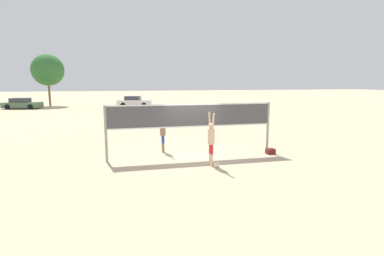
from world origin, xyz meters
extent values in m
plane|color=#C6B28C|center=(0.00, 0.00, 0.00)|extent=(200.00, 200.00, 0.00)
cylinder|color=gray|center=(-3.79, 0.00, 1.23)|extent=(0.12, 0.12, 2.45)
cylinder|color=gray|center=(3.79, 0.00, 1.23)|extent=(0.12, 0.12, 2.45)
cube|color=#47474C|center=(0.00, 0.00, 1.92)|extent=(7.46, 0.02, 1.06)
cube|color=white|center=(0.00, 0.00, 2.42)|extent=(7.46, 0.03, 0.06)
cube|color=white|center=(0.00, 0.00, 1.42)|extent=(7.46, 0.03, 0.06)
cylinder|color=beige|center=(0.43, -1.67, 0.25)|extent=(0.11, 0.11, 0.50)
cylinder|color=red|center=(0.43, -1.67, 0.70)|extent=(0.12, 0.12, 0.41)
cylinder|color=beige|center=(0.43, -1.47, 0.25)|extent=(0.11, 0.11, 0.50)
cylinder|color=red|center=(0.43, -1.47, 0.70)|extent=(0.12, 0.12, 0.41)
cylinder|color=beige|center=(0.43, -1.57, 1.22)|extent=(0.28, 0.28, 0.64)
sphere|color=beige|center=(0.43, -1.57, 1.66)|extent=(0.25, 0.25, 0.25)
cylinder|color=beige|center=(0.43, -1.82, 1.86)|extent=(0.08, 0.23, 0.71)
cylinder|color=beige|center=(0.43, -1.33, 1.86)|extent=(0.08, 0.23, 0.71)
cylinder|color=#8C664C|center=(-1.16, 1.38, 0.23)|extent=(0.11, 0.11, 0.46)
cylinder|color=#1E47A5|center=(-1.16, 1.38, 0.65)|extent=(0.12, 0.12, 0.37)
cylinder|color=#8C664C|center=(-1.16, 1.18, 0.23)|extent=(0.11, 0.11, 0.46)
cylinder|color=#1E47A5|center=(-1.16, 1.18, 0.65)|extent=(0.12, 0.12, 0.37)
cylinder|color=#8C664C|center=(-1.16, 1.28, 1.13)|extent=(0.28, 0.28, 0.59)
sphere|color=#8C664C|center=(-1.16, 1.28, 1.54)|extent=(0.23, 0.23, 0.23)
cylinder|color=#8C664C|center=(-1.16, 1.51, 1.71)|extent=(0.08, 0.22, 0.66)
cylinder|color=#8C664C|center=(-1.16, 1.04, 1.71)|extent=(0.08, 0.22, 0.66)
sphere|color=silver|center=(0.58, -1.90, 0.11)|extent=(0.21, 0.21, 0.21)
cube|color=maroon|center=(3.81, -0.32, 0.12)|extent=(0.40, 0.34, 0.25)
cube|color=#4C6B4C|center=(-15.16, 28.82, 0.48)|extent=(4.82, 2.65, 0.70)
cube|color=#2D333D|center=(-15.38, 28.87, 1.10)|extent=(2.34, 1.98, 0.55)
cylinder|color=black|center=(-13.61, 29.31, 0.32)|extent=(0.67, 0.35, 0.64)
cylinder|color=black|center=(-13.95, 27.73, 0.32)|extent=(0.67, 0.35, 0.64)
cylinder|color=black|center=(-16.37, 29.92, 0.32)|extent=(0.67, 0.35, 0.64)
cylinder|color=black|center=(-16.72, 28.33, 0.32)|extent=(0.67, 0.35, 0.64)
cube|color=silver|center=(-1.14, 28.65, 0.53)|extent=(4.83, 2.87, 0.81)
cube|color=#2D333D|center=(-1.36, 28.70, 1.20)|extent=(2.38, 2.12, 0.51)
cylinder|color=black|center=(0.43, 29.15, 0.32)|extent=(0.67, 0.37, 0.64)
cylinder|color=black|center=(0.01, 27.47, 0.32)|extent=(0.67, 0.37, 0.64)
cylinder|color=black|center=(-2.30, 29.83, 0.32)|extent=(0.67, 0.37, 0.64)
cylinder|color=black|center=(-2.72, 28.15, 0.32)|extent=(0.67, 0.37, 0.64)
cylinder|color=brown|center=(-12.80, 33.15, 1.91)|extent=(0.28, 0.28, 3.83)
sphere|color=#2D662D|center=(-12.80, 33.15, 5.03)|extent=(4.39, 4.39, 4.39)
camera|label=1|loc=(-3.17, -13.08, 3.45)|focal=28.00mm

